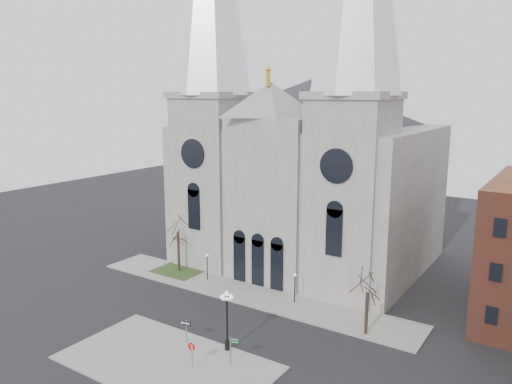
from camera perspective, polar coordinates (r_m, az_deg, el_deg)
The scene contains 13 objects.
ground at distance 49.81m, azimuth -8.63°, elevation -15.41°, with size 160.00×160.00×0.00m, color black.
sidewalk_near at distance 44.76m, azimuth -10.13°, elevation -18.64°, with size 18.00×10.00×0.14m, color gray.
sidewalk_far at distance 57.61m, azimuth -1.15°, elevation -11.39°, with size 40.00×6.00×0.14m, color gray.
grass_patch at distance 64.76m, azimuth -8.77°, elevation -8.89°, with size 6.00×5.00×0.18m, color #2D411C.
cathedral at distance 63.39m, azimuth 4.94°, elevation 7.80°, with size 33.00×26.66×54.00m.
tree_left at distance 63.09m, azimuth -8.92°, elevation -4.20°, with size 3.20×3.20×7.50m.
tree_right at distance 47.84m, azimuth 12.63°, elevation -10.85°, with size 3.20×3.20×6.00m.
ped_lamp_left at distance 60.56m, azimuth -5.61°, elevation -8.01°, with size 0.32×0.32×3.26m.
ped_lamp_right at distance 54.23m, azimuth 4.46°, elevation -10.33°, with size 0.32×0.32×3.26m.
stop_sign at distance 42.92m, azimuth -7.34°, elevation -17.37°, with size 0.79×0.24×2.24m.
globe_lamp at distance 44.39m, azimuth -3.34°, elevation -13.66°, with size 1.25×1.25×5.45m.
one_way_sign at distance 46.63m, azimuth -7.95°, elevation -15.12°, with size 0.94×0.25×2.19m.
street_name_sign at distance 43.00m, azimuth -2.83°, elevation -17.45°, with size 0.77×0.30×2.52m.
Camera 1 is at (30.28, -32.71, 22.25)m, focal length 35.00 mm.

